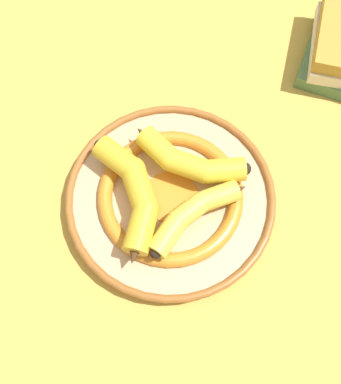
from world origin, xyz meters
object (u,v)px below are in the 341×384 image
Objects in this scene: banana_a at (194,213)px; banana_c at (187,161)px; banana_b at (133,194)px; decorative_bowl at (170,198)px.

banana_a is 0.09m from banana_c.
banana_b reaches higher than banana_a.
banana_a reaches higher than decorative_bowl.
banana_c reaches higher than banana_a.
banana_b is at bearing 23.38° from decorative_bowl.
decorative_bowl is 2.19× the size of banana_a.
banana_c is at bearing -74.52° from banana_b.
decorative_bowl is at bearing -98.41° from banana_c.
banana_b is 0.95× the size of banana_c.
banana_a is (-0.04, 0.03, 0.03)m from decorative_bowl.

